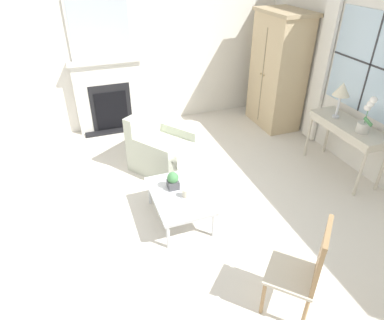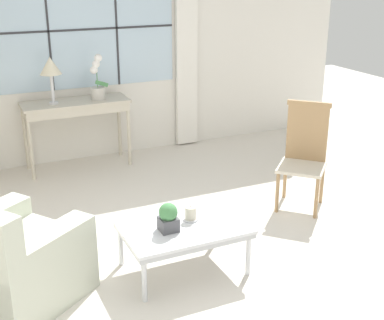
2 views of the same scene
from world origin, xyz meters
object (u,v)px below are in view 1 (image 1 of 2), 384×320
(console_table, at_px, (348,130))
(table_lamp, at_px, (342,90))
(side_chair_wooden, at_px, (306,267))
(potted_plant_small, at_px, (173,180))
(armchair_upholstered, at_px, (163,149))
(armoire, at_px, (278,71))
(potted_orchid, at_px, (366,119))
(coffee_table, at_px, (179,196))
(pillar_candle, at_px, (186,193))
(fireplace, at_px, (108,90))

(console_table, distance_m, table_lamp, 0.57)
(table_lamp, height_order, side_chair_wooden, table_lamp)
(potted_plant_small, bearing_deg, armchair_upholstered, 170.71)
(armoire, xyz_separation_m, potted_orchid, (2.14, 0.04, -0.03))
(armchair_upholstered, xyz_separation_m, coffee_table, (1.29, -0.15, 0.06))
(armchair_upholstered, bearing_deg, table_lamp, 71.38)
(coffee_table, distance_m, potted_plant_small, 0.21)
(pillar_candle, bearing_deg, fireplace, -171.24)
(armoire, height_order, coffee_table, armoire)
(coffee_table, distance_m, pillar_candle, 0.14)
(side_chair_wooden, bearing_deg, armoire, 152.33)
(potted_plant_small, relative_size, pillar_candle, 1.81)
(table_lamp, xyz_separation_m, coffee_table, (0.46, -2.61, -0.88))
(fireplace, bearing_deg, armchair_upholstered, 19.10)
(armoire, bearing_deg, coffee_table, -51.33)
(console_table, height_order, armchair_upholstered, armchair_upholstered)
(fireplace, distance_m, table_lamp, 3.90)
(armchair_upholstered, xyz_separation_m, side_chair_wooden, (2.90, 0.50, 0.28))
(potted_orchid, bearing_deg, coffee_table, -91.43)
(coffee_table, xyz_separation_m, potted_plant_small, (-0.14, -0.04, 0.16))
(potted_orchid, bearing_deg, console_table, 173.91)
(potted_orchid, xyz_separation_m, armchair_upholstered, (-1.35, -2.47, -0.72))
(side_chair_wooden, bearing_deg, table_lamp, 136.64)
(side_chair_wooden, bearing_deg, console_table, 132.30)
(coffee_table, bearing_deg, console_table, 94.43)
(table_lamp, distance_m, armchair_upholstered, 2.76)
(potted_orchid, relative_size, side_chair_wooden, 0.50)
(armchair_upholstered, height_order, coffee_table, armchair_upholstered)
(coffee_table, relative_size, potted_plant_small, 4.25)
(armoire, xyz_separation_m, pillar_candle, (2.16, -2.53, -0.60))
(table_lamp, height_order, potted_orchid, table_lamp)
(armchair_upholstered, xyz_separation_m, potted_plant_small, (1.15, -0.19, 0.22))
(armchair_upholstered, relative_size, coffee_table, 1.21)
(armoire, xyz_separation_m, table_lamp, (1.61, 0.02, 0.19))
(console_table, bearing_deg, fireplace, -131.32)
(console_table, height_order, coffee_table, console_table)
(armoire, distance_m, potted_plant_small, 3.30)
(armchair_upholstered, bearing_deg, console_table, 66.60)
(armchair_upholstered, height_order, side_chair_wooden, side_chair_wooden)
(fireplace, height_order, potted_orchid, fireplace)
(table_lamp, xyz_separation_m, armchair_upholstered, (-0.83, -2.46, -0.94))
(armoire, xyz_separation_m, console_table, (1.86, 0.07, -0.32))
(side_chair_wooden, distance_m, pillar_candle, 1.64)
(side_chair_wooden, bearing_deg, fireplace, -166.76)
(table_lamp, height_order, pillar_candle, table_lamp)
(armoire, bearing_deg, side_chair_wooden, -27.67)
(console_table, height_order, table_lamp, table_lamp)
(console_table, bearing_deg, potted_orchid, -6.09)
(potted_orchid, bearing_deg, table_lamp, -178.68)
(potted_orchid, xyz_separation_m, pillar_candle, (0.02, -2.57, -0.57))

